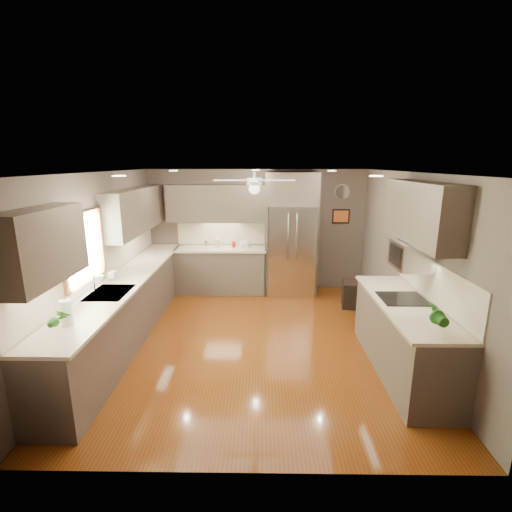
{
  "coord_description": "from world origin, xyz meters",
  "views": [
    {
      "loc": [
        0.1,
        -5.17,
        2.63
      ],
      "look_at": [
        0.02,
        0.6,
        1.17
      ],
      "focal_mm": 26.0,
      "sensor_mm": 36.0,
      "label": 1
    }
  ],
  "objects_px": {
    "potted_plant_left": "(59,318)",
    "bowl": "(245,247)",
    "refrigerator": "(291,236)",
    "microwave": "(411,255)",
    "paper_towel": "(66,313)",
    "canister_c": "(218,243)",
    "canister_b": "(206,244)",
    "canister_d": "(234,244)",
    "soap_bottle": "(113,274)",
    "potted_plant_right": "(437,316)",
    "stool": "(355,294)"
  },
  "relations": [
    {
      "from": "canister_d",
      "to": "stool",
      "type": "xyz_separation_m",
      "value": [
        2.32,
        -0.86,
        -0.76
      ]
    },
    {
      "from": "potted_plant_right",
      "to": "microwave",
      "type": "distance_m",
      "value": 1.15
    },
    {
      "from": "microwave",
      "to": "potted_plant_right",
      "type": "bearing_deg",
      "value": -96.63
    },
    {
      "from": "canister_b",
      "to": "canister_c",
      "type": "bearing_deg",
      "value": -5.18
    },
    {
      "from": "canister_d",
      "to": "soap_bottle",
      "type": "distance_m",
      "value": 2.75
    },
    {
      "from": "potted_plant_right",
      "to": "bowl",
      "type": "distance_m",
      "value": 4.36
    },
    {
      "from": "bowl",
      "to": "paper_towel",
      "type": "bearing_deg",
      "value": -115.16
    },
    {
      "from": "microwave",
      "to": "canister_c",
      "type": "bearing_deg",
      "value": 135.59
    },
    {
      "from": "potted_plant_right",
      "to": "soap_bottle",
      "type": "bearing_deg",
      "value": 157.26
    },
    {
      "from": "soap_bottle",
      "to": "bowl",
      "type": "xyz_separation_m",
      "value": [
        1.85,
        2.14,
        -0.07
      ]
    },
    {
      "from": "soap_bottle",
      "to": "bowl",
      "type": "height_order",
      "value": "soap_bottle"
    },
    {
      "from": "refrigerator",
      "to": "microwave",
      "type": "relative_size",
      "value": 4.45
    },
    {
      "from": "potted_plant_right",
      "to": "stool",
      "type": "xyz_separation_m",
      "value": [
        -0.04,
        3.03,
        -0.88
      ]
    },
    {
      "from": "soap_bottle",
      "to": "canister_c",
      "type": "bearing_deg",
      "value": 59.2
    },
    {
      "from": "canister_b",
      "to": "refrigerator",
      "type": "relative_size",
      "value": 0.05
    },
    {
      "from": "canister_c",
      "to": "stool",
      "type": "relative_size",
      "value": 0.35
    },
    {
      "from": "potted_plant_left",
      "to": "bowl",
      "type": "distance_m",
      "value": 4.25
    },
    {
      "from": "canister_b",
      "to": "canister_c",
      "type": "relative_size",
      "value": 0.71
    },
    {
      "from": "potted_plant_left",
      "to": "microwave",
      "type": "height_order",
      "value": "microwave"
    },
    {
      "from": "canister_b",
      "to": "potted_plant_right",
      "type": "relative_size",
      "value": 0.36
    },
    {
      "from": "canister_b",
      "to": "potted_plant_left",
      "type": "bearing_deg",
      "value": -103.16
    },
    {
      "from": "potted_plant_right",
      "to": "microwave",
      "type": "xyz_separation_m",
      "value": [
        0.13,
        1.08,
        0.36
      ]
    },
    {
      "from": "potted_plant_right",
      "to": "stool",
      "type": "distance_m",
      "value": 3.15
    },
    {
      "from": "microwave",
      "to": "paper_towel",
      "type": "relative_size",
      "value": 1.79
    },
    {
      "from": "canister_c",
      "to": "paper_towel",
      "type": "distance_m",
      "value": 3.92
    },
    {
      "from": "canister_d",
      "to": "stool",
      "type": "height_order",
      "value": "canister_d"
    },
    {
      "from": "canister_d",
      "to": "soap_bottle",
      "type": "height_order",
      "value": "soap_bottle"
    },
    {
      "from": "bowl",
      "to": "stool",
      "type": "height_order",
      "value": "bowl"
    },
    {
      "from": "canister_d",
      "to": "refrigerator",
      "type": "bearing_deg",
      "value": -4.9
    },
    {
      "from": "soap_bottle",
      "to": "refrigerator",
      "type": "distance_m",
      "value": 3.5
    },
    {
      "from": "canister_b",
      "to": "soap_bottle",
      "type": "height_order",
      "value": "soap_bottle"
    },
    {
      "from": "paper_towel",
      "to": "canister_c",
      "type": "bearing_deg",
      "value": 72.46
    },
    {
      "from": "canister_c",
      "to": "bowl",
      "type": "distance_m",
      "value": 0.56
    },
    {
      "from": "potted_plant_left",
      "to": "canister_b",
      "type": "bearing_deg",
      "value": 76.84
    },
    {
      "from": "soap_bottle",
      "to": "potted_plant_left",
      "type": "relative_size",
      "value": 0.6
    },
    {
      "from": "canister_d",
      "to": "potted_plant_right",
      "type": "distance_m",
      "value": 4.55
    },
    {
      "from": "potted_plant_left",
      "to": "microwave",
      "type": "bearing_deg",
      "value": 16.39
    },
    {
      "from": "canister_b",
      "to": "microwave",
      "type": "xyz_separation_m",
      "value": [
        3.05,
        -2.78,
        0.47
      ]
    },
    {
      "from": "canister_d",
      "to": "canister_c",
      "type": "bearing_deg",
      "value": -171.04
    },
    {
      "from": "bowl",
      "to": "soap_bottle",
      "type": "bearing_deg",
      "value": -130.94
    },
    {
      "from": "soap_bottle",
      "to": "refrigerator",
      "type": "xyz_separation_m",
      "value": [
        2.78,
        2.12,
        0.15
      ]
    },
    {
      "from": "canister_b",
      "to": "refrigerator",
      "type": "bearing_deg",
      "value": -2.33
    },
    {
      "from": "potted_plant_right",
      "to": "refrigerator",
      "type": "bearing_deg",
      "value": 107.56
    },
    {
      "from": "potted_plant_right",
      "to": "bowl",
      "type": "bearing_deg",
      "value": 119.24
    },
    {
      "from": "refrigerator",
      "to": "microwave",
      "type": "height_order",
      "value": "refrigerator"
    },
    {
      "from": "potted_plant_left",
      "to": "paper_towel",
      "type": "relative_size",
      "value": 1.05
    },
    {
      "from": "canister_b",
      "to": "refrigerator",
      "type": "distance_m",
      "value": 1.74
    },
    {
      "from": "canister_d",
      "to": "potted_plant_left",
      "type": "distance_m",
      "value": 4.25
    },
    {
      "from": "canister_d",
      "to": "microwave",
      "type": "distance_m",
      "value": 3.78
    },
    {
      "from": "refrigerator",
      "to": "paper_towel",
      "type": "relative_size",
      "value": 7.97
    }
  ]
}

